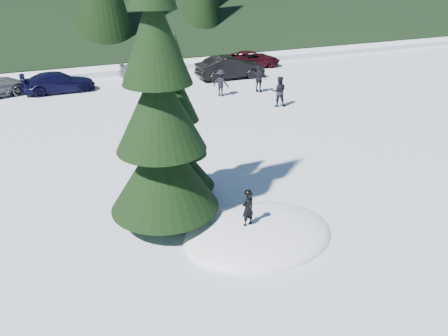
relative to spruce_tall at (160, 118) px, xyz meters
name	(u,v)px	position (x,y,z in m)	size (l,w,h in m)	color
ground	(258,235)	(2.20, -1.80, -3.32)	(200.00, 200.00, 0.00)	white
snow_mound	(258,235)	(2.20, -1.80, -3.32)	(4.48, 3.52, 0.96)	white
spruce_tall	(160,118)	(0.00, 0.00, 0.00)	(3.20, 3.20, 8.60)	black
spruce_short	(180,138)	(1.00, 1.40, -1.22)	(2.20, 2.20, 5.37)	black
child_skier	(248,209)	(1.82, -1.83, -2.32)	(0.38, 0.25, 1.04)	black
adult_0	(279,91)	(9.45, 9.15, -2.48)	(0.82, 0.64, 1.68)	black
adult_1	(259,79)	(9.93, 12.27, -2.50)	(0.96, 0.40, 1.64)	black
adult_2	(221,83)	(7.42, 12.45, -2.53)	(1.02, 0.59, 1.58)	black
car_3	(59,82)	(-1.35, 17.42, -2.70)	(1.75, 4.30, 1.25)	black
car_4	(148,67)	(4.78, 19.19, -2.65)	(1.58, 3.92, 1.34)	gray
car_5	(230,67)	(9.85, 16.33, -2.55)	(1.63, 4.69, 1.54)	black
car_6	(252,59)	(12.98, 19.02, -2.69)	(2.09, 4.53, 1.26)	black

